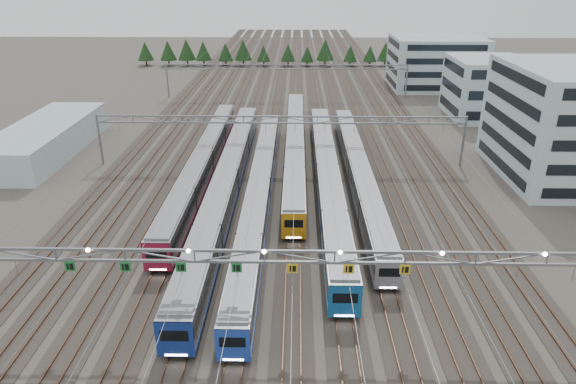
{
  "coord_description": "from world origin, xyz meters",
  "views": [
    {
      "loc": [
        2.51,
        -35.31,
        28.45
      ],
      "look_at": [
        1.5,
        21.5,
        3.5
      ],
      "focal_mm": 32.0,
      "sensor_mm": 36.0,
      "label": 1
    }
  ],
  "objects_px": {
    "gantry_near": "(264,260)",
    "depot_bldg_south": "(571,123)",
    "train_a": "(203,162)",
    "west_shed": "(46,139)",
    "gantry_far": "(286,71)",
    "train_b": "(227,181)",
    "train_e": "(327,175)",
    "depot_bldg_north": "(436,62)",
    "train_d": "(295,145)",
    "depot_bldg_mid": "(486,88)",
    "train_c": "(260,189)",
    "train_f": "(358,170)",
    "gantry_mid": "(280,126)"
  },
  "relations": [
    {
      "from": "west_shed",
      "to": "depot_bldg_north",
      "type": "bearing_deg",
      "value": 34.51
    },
    {
      "from": "gantry_mid",
      "to": "depot_bldg_north",
      "type": "relative_size",
      "value": 2.56
    },
    {
      "from": "train_c",
      "to": "gantry_mid",
      "type": "relative_size",
      "value": 1.08
    },
    {
      "from": "train_a",
      "to": "gantry_far",
      "type": "relative_size",
      "value": 0.97
    },
    {
      "from": "train_f",
      "to": "gantry_far",
      "type": "bearing_deg",
      "value": 102.13
    },
    {
      "from": "train_c",
      "to": "depot_bldg_north",
      "type": "distance_m",
      "value": 82.32
    },
    {
      "from": "train_a",
      "to": "train_b",
      "type": "bearing_deg",
      "value": -59.18
    },
    {
      "from": "train_f",
      "to": "depot_bldg_north",
      "type": "bearing_deg",
      "value": 67.89
    },
    {
      "from": "train_e",
      "to": "depot_bldg_mid",
      "type": "relative_size",
      "value": 3.66
    },
    {
      "from": "west_shed",
      "to": "gantry_far",
      "type": "bearing_deg",
      "value": 45.76
    },
    {
      "from": "train_a",
      "to": "depot_bldg_mid",
      "type": "bearing_deg",
      "value": 33.23
    },
    {
      "from": "gantry_far",
      "to": "depot_bldg_south",
      "type": "bearing_deg",
      "value": -49.17
    },
    {
      "from": "train_b",
      "to": "train_f",
      "type": "xyz_separation_m",
      "value": [
        18.0,
        4.72,
        -0.19
      ]
    },
    {
      "from": "train_a",
      "to": "gantry_near",
      "type": "xyz_separation_m",
      "value": [
        11.2,
        -35.58,
        4.96
      ]
    },
    {
      "from": "train_d",
      "to": "depot_bldg_mid",
      "type": "distance_m",
      "value": 46.82
    },
    {
      "from": "train_a",
      "to": "depot_bldg_south",
      "type": "bearing_deg",
      "value": 1.27
    },
    {
      "from": "train_d",
      "to": "depot_bldg_mid",
      "type": "relative_size",
      "value": 3.6
    },
    {
      "from": "depot_bldg_north",
      "to": "gantry_far",
      "type": "bearing_deg",
      "value": -161.42
    },
    {
      "from": "train_b",
      "to": "depot_bldg_north",
      "type": "distance_m",
      "value": 82.78
    },
    {
      "from": "gantry_far",
      "to": "west_shed",
      "type": "distance_m",
      "value": 56.02
    },
    {
      "from": "train_c",
      "to": "train_e",
      "type": "bearing_deg",
      "value": 26.75
    },
    {
      "from": "west_shed",
      "to": "train_d",
      "type": "bearing_deg",
      "value": -1.68
    },
    {
      "from": "gantry_mid",
      "to": "gantry_far",
      "type": "relative_size",
      "value": 1.0
    },
    {
      "from": "gantry_far",
      "to": "depot_bldg_north",
      "type": "bearing_deg",
      "value": 18.58
    },
    {
      "from": "train_f",
      "to": "train_e",
      "type": "bearing_deg",
      "value": -152.8
    },
    {
      "from": "train_e",
      "to": "gantry_mid",
      "type": "bearing_deg",
      "value": 124.92
    },
    {
      "from": "train_f",
      "to": "gantry_far",
      "type": "relative_size",
      "value": 0.97
    },
    {
      "from": "train_c",
      "to": "depot_bldg_north",
      "type": "relative_size",
      "value": 2.76
    },
    {
      "from": "depot_bldg_mid",
      "to": "train_a",
      "type": "bearing_deg",
      "value": -146.77
    },
    {
      "from": "train_e",
      "to": "depot_bldg_north",
      "type": "xyz_separation_m",
      "value": [
        30.92,
        67.33,
        4.12
      ]
    },
    {
      "from": "train_f",
      "to": "gantry_near",
      "type": "relative_size",
      "value": 0.97
    },
    {
      "from": "train_a",
      "to": "train_c",
      "type": "bearing_deg",
      "value": -47.06
    },
    {
      "from": "gantry_near",
      "to": "train_d",
      "type": "bearing_deg",
      "value": 87.0
    },
    {
      "from": "gantry_far",
      "to": "train_b",
      "type": "bearing_deg",
      "value": -96.74
    },
    {
      "from": "train_f",
      "to": "train_d",
      "type": "bearing_deg",
      "value": 129.01
    },
    {
      "from": "train_c",
      "to": "gantry_near",
      "type": "height_order",
      "value": "gantry_near"
    },
    {
      "from": "depot_bldg_mid",
      "to": "depot_bldg_south",
      "type": "bearing_deg",
      "value": -88.69
    },
    {
      "from": "train_c",
      "to": "depot_bldg_north",
      "type": "bearing_deg",
      "value": 60.95
    },
    {
      "from": "train_f",
      "to": "gantry_mid",
      "type": "distance_m",
      "value": 14.13
    },
    {
      "from": "train_a",
      "to": "west_shed",
      "type": "xyz_separation_m",
      "value": [
        -27.73,
        9.5,
        0.33
      ]
    },
    {
      "from": "train_e",
      "to": "train_f",
      "type": "bearing_deg",
      "value": 27.2
    },
    {
      "from": "depot_bldg_north",
      "to": "west_shed",
      "type": "relative_size",
      "value": 0.73
    },
    {
      "from": "train_d",
      "to": "depot_bldg_mid",
      "type": "height_order",
      "value": "depot_bldg_mid"
    },
    {
      "from": "gantry_near",
      "to": "depot_bldg_south",
      "type": "bearing_deg",
      "value": 41.3
    },
    {
      "from": "train_c",
      "to": "train_e",
      "type": "relative_size",
      "value": 1.03
    },
    {
      "from": "train_a",
      "to": "train_e",
      "type": "height_order",
      "value": "train_e"
    },
    {
      "from": "gantry_mid",
      "to": "train_f",
      "type": "bearing_deg",
      "value": -33.18
    },
    {
      "from": "gantry_near",
      "to": "train_f",
      "type": "bearing_deg",
      "value": 70.97
    },
    {
      "from": "train_e",
      "to": "train_f",
      "type": "height_order",
      "value": "train_e"
    },
    {
      "from": "gantry_near",
      "to": "depot_bldg_south",
      "type": "xyz_separation_m",
      "value": [
        41.84,
        36.76,
        0.93
      ]
    }
  ]
}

